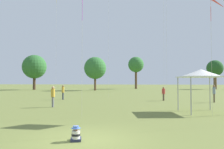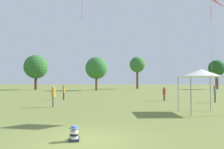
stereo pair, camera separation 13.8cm
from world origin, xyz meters
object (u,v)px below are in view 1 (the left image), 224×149
Objects in this scene: person_standing_2 at (63,91)px; distant_tree_1 at (136,65)px; seated_toddler at (76,134)px; person_standing_1 at (164,93)px; kite_2 at (211,0)px; distant_tree_2 at (95,68)px; distant_tree_0 at (215,69)px; distant_tree_3 at (34,67)px; person_standing_3 at (214,92)px; person_standing_0 at (53,95)px; canopy_tent at (201,74)px.

person_standing_2 is 0.18× the size of distant_tree_1.
person_standing_2 reaches higher than seated_toddler.
person_standing_1 is 0.89× the size of person_standing_2.
kite_2 reaches higher than seated_toddler.
distant_tree_2 is at bearing 90.63° from person_standing_2.
kite_2 is 53.30m from distant_tree_0.
person_standing_3 is at bearing -40.52° from distant_tree_3.
seated_toddler is at bearing -21.40° from person_standing_0.
person_standing_0 is 48.56m from distant_tree_1.
person_standing_3 is 0.22× the size of distant_tree_0.
person_standing_3 is at bearing 63.14° from kite_2.
distant_tree_0 is 0.86× the size of distant_tree_1.
kite_2 is at bearing -84.10° from canopy_tent.
canopy_tent is at bearing -66.83° from distant_tree_2.
person_standing_0 is 42.69m from distant_tree_3.
canopy_tent is at bearing -25.58° from person_standing_3.
person_standing_0 reaches higher than seated_toddler.
person_standing_2 is 0.22× the size of kite_2.
distant_tree_3 is at bearing 100.34° from person_standing_1.
distant_tree_2 reaches higher than seated_toddler.
distant_tree_3 is at bearing -157.86° from distant_tree_1.
kite_2 is 51.94m from distant_tree_3.
distant_tree_3 is at bearing 120.23° from kite_2.
person_standing_3 is 11.94m from kite_2.
distant_tree_2 reaches higher than person_standing_1.
distant_tree_3 reaches higher than kite_2.
canopy_tent is at bearing -83.26° from distant_tree_1.
distant_tree_3 is (-49.03, -10.40, 0.25)m from distant_tree_0.
person_standing_0 is at bearing -79.23° from person_standing_2.
distant_tree_0 reaches higher than person_standing_2.
seated_toddler is 19.12m from person_standing_3.
distant_tree_3 reaches higher than seated_toddler.
person_standing_3 is (15.07, 6.29, 0.04)m from person_standing_0.
person_standing_2 is at bearing 146.39° from canopy_tent.
seated_toddler is 0.06× the size of distant_tree_1.
seated_toddler is 18.83m from person_standing_2.
person_standing_1 is 0.16× the size of distant_tree_1.
person_standing_1 is 30.54m from distant_tree_2.
person_standing_1 is 5.26m from person_standing_3.
distant_tree_2 reaches higher than person_standing_3.
distant_tree_3 is (-18.92, 29.48, 5.03)m from person_standing_2.
kite_2 reaches higher than person_standing_1.
person_standing_3 is (5.05, -1.46, 0.20)m from person_standing_1.
person_standing_1 is 13.00m from kite_2.
distant_tree_1 is (-5.84, 49.39, 4.41)m from canopy_tent.
distant_tree_2 is 0.89× the size of distant_tree_3.
kite_2 is (13.80, -10.84, 6.31)m from person_standing_2.
canopy_tent is 39.48m from distant_tree_2.
distant_tree_1 is 1.17× the size of distant_tree_2.
person_standing_1 is at bearing 100.42° from canopy_tent.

